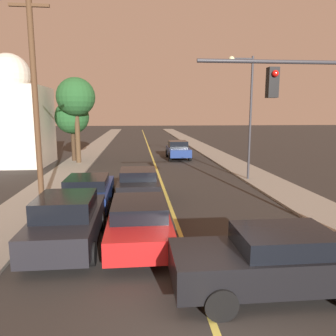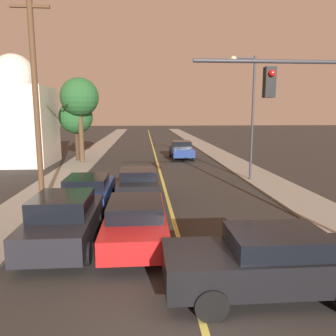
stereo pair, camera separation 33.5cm
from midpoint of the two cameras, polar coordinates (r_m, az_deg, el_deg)
name	(u,v)px [view 2 (the right image)]	position (r m, az deg, el deg)	size (l,w,h in m)	color
ground_plane	(203,324)	(7.36, 7.48, -25.29)	(200.00, 200.00, 0.00)	#2D2B28
road_surface	(153,146)	(42.13, -2.49, 3.93)	(10.18, 80.00, 0.01)	#2D2B28
sidewalk_left	(103,145)	(42.40, -11.10, 3.87)	(2.50, 80.00, 0.12)	gray
sidewalk_right	(201,145)	(42.79, 6.05, 4.05)	(2.50, 80.00, 0.12)	gray
car_near_lane_front	(136,220)	(10.72, -4.73, -8.95)	(2.03, 4.96, 1.47)	red
car_near_lane_second	(138,184)	(15.82, -4.61, -2.71)	(2.01, 4.15, 1.55)	black
car_outer_lane_front	(64,220)	(10.88, -16.76, -8.72)	(2.02, 4.49, 1.70)	black
car_outer_lane_second	(88,191)	(15.11, -13.16, -3.85)	(2.10, 4.73, 1.41)	navy
car_far_oncoming	(181,150)	(29.84, 2.68, 3.18)	(1.98, 4.28, 1.64)	navy
car_crossing_right	(269,262)	(8.21, 18.33, -15.21)	(4.78, 1.95, 1.56)	black
traffic_signal_mast	(317,115)	(11.30, 25.37, 8.33)	(5.25, 0.42, 5.84)	#333338
streetlamp_right	(248,103)	(20.54, 14.19, 11.00)	(1.54, 0.36, 7.36)	#333338
utility_pole_left	(36,99)	(15.20, -21.44, 11.08)	(1.60, 0.24, 8.94)	#513823
tree_left_near	(80,98)	(27.84, -14.81, 11.73)	(3.08, 3.08, 6.86)	#4C3823
tree_left_far	(76,117)	(29.02, -15.42, 8.51)	(2.82, 2.82, 5.12)	#3D2B1C
domed_building_left	(17,118)	(29.15, -24.48, 7.90)	(5.33, 5.33, 8.72)	beige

